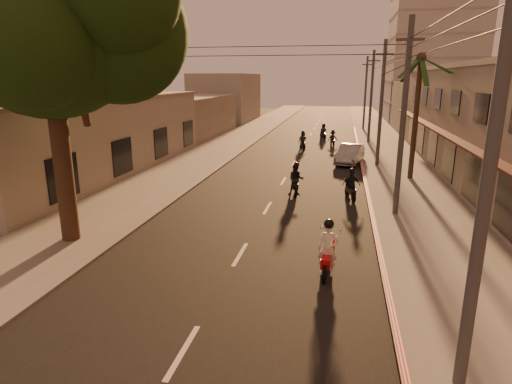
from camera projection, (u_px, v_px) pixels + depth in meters
ground at (226, 278)px, 14.08m from camera, size 160.00×160.00×0.00m
road at (294, 163)px, 33.03m from camera, size 10.00×140.00×0.02m
sidewalk_right at (395, 166)px, 31.60m from camera, size 5.00×140.00×0.12m
sidewalk_left at (201, 159)px, 34.43m from camera, size 5.00×140.00×0.12m
curb_stripe at (365, 180)px, 27.31m from camera, size 0.20×60.00×0.20m
shophouse_row at (507, 122)px, 27.56m from camera, size 8.80×34.20×7.30m
left_building at (82, 135)px, 29.31m from camera, size 8.20×24.20×5.20m
distant_tower at (437, 22)px, 60.51m from camera, size 12.10×12.10×28.00m
broadleaf_tree at (58, 17)px, 15.17m from camera, size 9.60×8.70×12.10m
palm_tree at (421, 65)px, 25.89m from camera, size 5.00×5.00×8.20m
utility_poles at (383, 76)px, 30.17m from camera, size 1.20×48.26×9.00m
filler_right at (428, 106)px, 53.30m from camera, size 8.00×14.00×6.00m
filler_left_near at (185, 116)px, 48.37m from camera, size 8.00×14.00×4.40m
filler_left_far at (226, 98)px, 65.09m from camera, size 8.00×14.00×7.00m
scooter_red at (328, 251)px, 14.14m from camera, size 0.81×2.00×1.97m
scooter_mid_a at (296, 180)px, 23.96m from camera, size 0.97×1.91×1.88m
scooter_mid_b at (351, 185)px, 22.99m from camera, size 1.18×1.75×1.76m
scooter_far_a at (303, 141)px, 39.24m from camera, size 1.05×1.75×1.75m
scooter_far_b at (333, 138)px, 41.46m from camera, size 1.21×1.57×1.56m
parked_car at (350, 154)px, 32.76m from camera, size 3.30×5.07×1.47m
scooter_far_c at (323, 132)px, 45.90m from camera, size 1.16×1.67×1.73m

